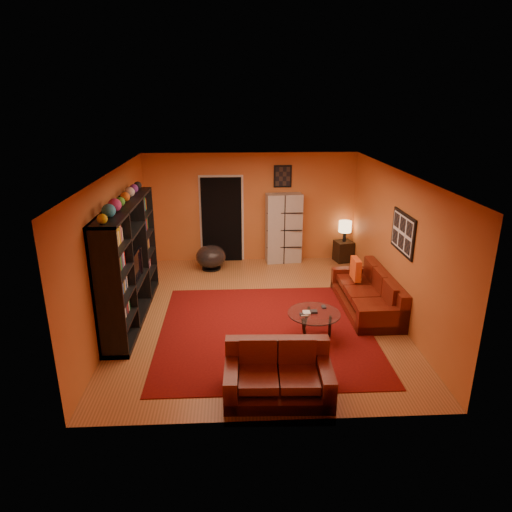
{
  "coord_description": "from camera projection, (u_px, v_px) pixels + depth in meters",
  "views": [
    {
      "loc": [
        -0.42,
        -7.66,
        3.8
      ],
      "look_at": [
        -0.02,
        0.1,
        1.09
      ],
      "focal_mm": 32.0,
      "sensor_mm": 36.0,
      "label": 1
    }
  ],
  "objects": [
    {
      "name": "entertainment_unit",
      "position": [
        129.0,
        262.0,
        8.04
      ],
      "size": [
        0.45,
        3.0,
        2.1
      ],
      "primitive_type": "cube",
      "color": "black",
      "rests_on": "floor"
    },
    {
      "name": "wall_front",
      "position": [
        272.0,
        327.0,
        5.23
      ],
      "size": [
        6.0,
        0.0,
        6.0
      ],
      "primitive_type": "plane",
      "rotation": [
        -1.57,
        0.0,
        0.0
      ],
      "color": "#C0612A",
      "rests_on": "floor"
    },
    {
      "name": "storage_cabinet",
      "position": [
        284.0,
        228.0,
        10.89
      ],
      "size": [
        0.87,
        0.45,
        1.67
      ],
      "primitive_type": "cube",
      "rotation": [
        0.0,
        0.0,
        0.1
      ],
      "color": "#B0ACA3",
      "rests_on": "floor"
    },
    {
      "name": "wall_left",
      "position": [
        115.0,
        249.0,
        7.94
      ],
      "size": [
        0.0,
        6.0,
        6.0
      ],
      "primitive_type": "plane",
      "rotation": [
        1.57,
        0.0,
        1.57
      ],
      "color": "#C0612A",
      "rests_on": "floor"
    },
    {
      "name": "floor",
      "position": [
        258.0,
        313.0,
        8.49
      ],
      "size": [
        6.0,
        6.0,
        0.0
      ],
      "primitive_type": "plane",
      "color": "brown",
      "rests_on": "ground"
    },
    {
      "name": "wall_art_right",
      "position": [
        403.0,
        233.0,
        7.8
      ],
      "size": [
        0.03,
        1.0,
        0.7
      ],
      "primitive_type": "cube",
      "color": "black",
      "rests_on": "wall_right"
    },
    {
      "name": "bowl_chair",
      "position": [
        211.0,
        257.0,
        10.56
      ],
      "size": [
        0.7,
        0.7,
        0.57
      ],
      "color": "black",
      "rests_on": "floor"
    },
    {
      "name": "wall_right",
      "position": [
        396.0,
        244.0,
        8.18
      ],
      "size": [
        0.0,
        6.0,
        6.0
      ],
      "primitive_type": "plane",
      "rotation": [
        1.57,
        0.0,
        -1.57
      ],
      "color": "#C0612A",
      "rests_on": "floor"
    },
    {
      "name": "sofa",
      "position": [
        370.0,
        294.0,
        8.58
      ],
      "size": [
        0.89,
        2.12,
        0.85
      ],
      "rotation": [
        0.0,
        0.0,
        0.01
      ],
      "color": "#4E120A",
      "rests_on": "rug"
    },
    {
      "name": "tv",
      "position": [
        131.0,
        268.0,
        7.98
      ],
      "size": [
        0.88,
        0.12,
        0.51
      ],
      "primitive_type": "imported",
      "rotation": [
        0.0,
        0.0,
        1.57
      ],
      "color": "black",
      "rests_on": "entertainment_unit"
    },
    {
      "name": "coffee_table",
      "position": [
        314.0,
        316.0,
        7.51
      ],
      "size": [
        0.87,
        0.87,
        0.43
      ],
      "rotation": [
        0.0,
        0.0,
        -0.23
      ],
      "color": "silver",
      "rests_on": "floor"
    },
    {
      "name": "rug",
      "position": [
        266.0,
        331.0,
        7.83
      ],
      "size": [
        3.6,
        3.6,
        0.01
      ],
      "primitive_type": "cube",
      "color": "#550A09",
      "rests_on": "floor"
    },
    {
      "name": "table_lamp",
      "position": [
        345.0,
        227.0,
        10.91
      ],
      "size": [
        0.3,
        0.3,
        0.51
      ],
      "color": "black",
      "rests_on": "side_table"
    },
    {
      "name": "ceiling",
      "position": [
        258.0,
        173.0,
        7.64
      ],
      "size": [
        6.0,
        6.0,
        0.0
      ],
      "primitive_type": "plane",
      "rotation": [
        3.14,
        0.0,
        0.0
      ],
      "color": "white",
      "rests_on": "wall_back"
    },
    {
      "name": "loveseat",
      "position": [
        278.0,
        374.0,
        6.12
      ],
      "size": [
        1.45,
        0.91,
        0.85
      ],
      "rotation": [
        0.0,
        0.0,
        1.53
      ],
      "color": "#4E120A",
      "rests_on": "rug"
    },
    {
      "name": "doorway",
      "position": [
        222.0,
        220.0,
        10.91
      ],
      "size": [
        0.95,
        0.1,
        2.04
      ],
      "primitive_type": "cube",
      "color": "black",
      "rests_on": "floor"
    },
    {
      "name": "side_table",
      "position": [
        343.0,
        251.0,
        11.11
      ],
      "size": [
        0.48,
        0.48,
        0.5
      ],
      "primitive_type": "cube",
      "rotation": [
        0.0,
        0.0,
        0.22
      ],
      "color": "black",
      "rests_on": "floor"
    },
    {
      "name": "throw_pillow",
      "position": [
        356.0,
        269.0,
        8.9
      ],
      "size": [
        0.12,
        0.42,
        0.42
      ],
      "primitive_type": "cube",
      "color": "#EF511A",
      "rests_on": "sofa"
    },
    {
      "name": "wall_art_back",
      "position": [
        283.0,
        176.0,
        10.66
      ],
      "size": [
        0.42,
        0.03,
        0.52
      ],
      "primitive_type": "cube",
      "color": "black",
      "rests_on": "wall_back"
    },
    {
      "name": "wall_back",
      "position": [
        251.0,
        208.0,
        10.89
      ],
      "size": [
        6.0,
        0.0,
        6.0
      ],
      "primitive_type": "plane",
      "rotation": [
        1.57,
        0.0,
        0.0
      ],
      "color": "#C0612A",
      "rests_on": "floor"
    }
  ]
}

